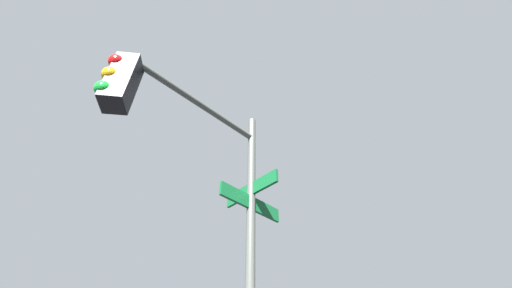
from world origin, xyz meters
TOP-DOWN VIEW (x-y plane):
  - traffic_signal_near at (-6.39, -6.31)m, footprint 2.30×1.91m

SIDE VIEW (x-z plane):
  - traffic_signal_near at x=-6.39m, z-range 1.02..6.14m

